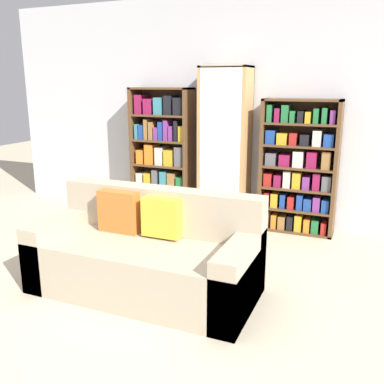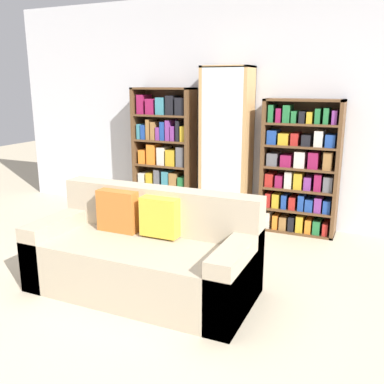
{
  "view_description": "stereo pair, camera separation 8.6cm",
  "coord_description": "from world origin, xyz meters",
  "views": [
    {
      "loc": [
        1.49,
        -2.48,
        1.68
      ],
      "look_at": [
        -0.13,
        1.35,
        0.62
      ],
      "focal_mm": 40.0,
      "sensor_mm": 36.0,
      "label": 1
    },
    {
      "loc": [
        1.57,
        -2.44,
        1.68
      ],
      "look_at": [
        -0.13,
        1.35,
        0.62
      ],
      "focal_mm": 40.0,
      "sensor_mm": 36.0,
      "label": 2
    }
  ],
  "objects": [
    {
      "name": "ground_plane",
      "position": [
        0.0,
        0.0,
        0.0
      ],
      "size": [
        16.0,
        16.0,
        0.0
      ],
      "primitive_type": "plane",
      "color": "beige"
    },
    {
      "name": "wine_bottle",
      "position": [
        0.36,
        1.29,
        0.14
      ],
      "size": [
        0.09,
        0.09,
        0.34
      ],
      "color": "#192333",
      "rests_on": "ground"
    },
    {
      "name": "bookshelf_right",
      "position": [
        0.75,
        2.38,
        0.73
      ],
      "size": [
        0.85,
        0.32,
        1.52
      ],
      "color": "brown",
      "rests_on": "ground"
    },
    {
      "name": "couch",
      "position": [
        -0.14,
        0.4,
        0.29
      ],
      "size": [
        1.83,
        0.83,
        0.82
      ],
      "color": "tan",
      "rests_on": "ground"
    },
    {
      "name": "wall_back",
      "position": [
        0.0,
        2.59,
        1.35
      ],
      "size": [
        6.63,
        0.06,
        2.7
      ],
      "color": "silver",
      "rests_on": "ground"
    },
    {
      "name": "display_cabinet",
      "position": [
        -0.13,
        2.36,
        0.93
      ],
      "size": [
        0.57,
        0.36,
        1.87
      ],
      "color": "tan",
      "rests_on": "ground"
    },
    {
      "name": "bookshelf_left",
      "position": [
        -0.97,
        2.38,
        0.79
      ],
      "size": [
        0.79,
        0.32,
        1.63
      ],
      "color": "brown",
      "rests_on": "ground"
    }
  ]
}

